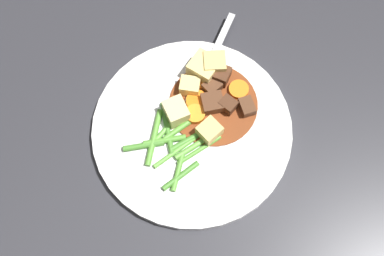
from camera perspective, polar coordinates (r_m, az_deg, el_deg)
The scene contains 30 objects.
ground_plane at distance 0.70m, azimuth 0.00°, elevation -0.43°, with size 3.00×3.00×0.00m, color #2D2D33.
dinner_plate at distance 0.69m, azimuth 0.00°, elevation -0.21°, with size 0.28×0.28×0.01m, color white.
stew_sauce at distance 0.69m, azimuth 2.78°, elevation 2.61°, with size 0.13×0.13×0.00m, color brown.
carrot_slice_0 at distance 0.70m, azimuth 5.52°, elevation 4.50°, with size 0.03×0.03×0.01m, color orange.
carrot_slice_1 at distance 0.69m, azimuth 0.66°, elevation 3.13°, with size 0.03×0.03×0.01m, color orange.
carrot_slice_2 at distance 0.71m, azimuth 0.94°, elevation 5.59°, with size 0.03×0.03×0.01m, color orange.
carrot_slice_3 at distance 0.68m, azimuth 0.39°, elevation 1.62°, with size 0.03×0.03×0.01m, color orange.
potato_chunk_0 at distance 0.71m, azimuth 2.66°, elevation 7.39°, with size 0.03×0.03×0.03m, color #DBBC6B.
potato_chunk_1 at distance 0.70m, azimuth 1.41°, elevation 7.06°, with size 0.04×0.04×0.03m, color #E5CC7A.
potato_chunk_2 at distance 0.70m, azimuth -0.26°, elevation 4.93°, with size 0.03×0.02×0.02m, color #E5CC7A.
potato_chunk_3 at distance 0.68m, azimuth -1.63°, elevation 2.21°, with size 0.03×0.03×0.03m, color #EAD68C.
potato_chunk_4 at distance 0.67m, azimuth 2.06°, elevation -0.36°, with size 0.03×0.03×0.02m, color #DBBC6B.
meat_chunk_0 at distance 0.70m, azimuth 3.31°, elevation 6.25°, with size 0.03×0.03×0.02m, color #4C2B19.
meat_chunk_1 at distance 0.70m, azimuth 2.38°, elevation 4.83°, with size 0.02×0.02×0.02m, color #56331E.
meat_chunk_2 at distance 0.69m, azimuth 4.26°, elevation 2.71°, with size 0.02×0.02×0.02m, color #4C2B19.
meat_chunk_3 at distance 0.69m, azimuth 6.49°, elevation 2.49°, with size 0.03×0.02×0.02m, color #56331E.
meat_chunk_4 at distance 0.69m, azimuth 2.59°, elevation 2.82°, with size 0.03×0.03×0.02m, color #56331E.
green_bean_0 at distance 0.68m, azimuth -4.52°, elevation -1.11°, with size 0.01×0.01×0.08m, color #599E38.
green_bean_1 at distance 0.67m, azimuth -1.97°, elevation -2.81°, with size 0.01×0.01×0.07m, color #66AD42.
green_bean_2 at distance 0.67m, azimuth -3.25°, elevation -1.48°, with size 0.01×0.01×0.06m, color #599E38.
green_bean_3 at distance 0.68m, azimuth -2.95°, elevation 0.01°, with size 0.01×0.01×0.08m, color #4C8E33.
green_bean_4 at distance 0.68m, azimuth -2.96°, elevation 0.06°, with size 0.01×0.01×0.08m, color #66AD42.
green_bean_5 at distance 0.67m, azimuth 0.85°, elevation -2.62°, with size 0.01×0.01×0.07m, color #599E38.
green_bean_6 at distance 0.67m, azimuth -5.72°, elevation -2.08°, with size 0.01×0.01×0.06m, color #4C8E33.
green_bean_7 at distance 0.66m, azimuth -1.64°, elevation -5.08°, with size 0.01×0.01×0.06m, color #599E38.
green_bean_8 at distance 0.68m, azimuth -0.62°, elevation 0.51°, with size 0.01×0.01×0.08m, color #599E38.
green_bean_9 at distance 0.67m, azimuth -0.10°, elevation -1.23°, with size 0.01×0.01×0.07m, color #4C8E33.
green_bean_10 at distance 0.67m, azimuth -0.16°, elevation -2.42°, with size 0.01×0.01×0.05m, color #66AD42.
green_bean_11 at distance 0.66m, azimuth -1.33°, elevation -5.65°, with size 0.01×0.01×0.06m, color #4C8E33.
fork at distance 0.72m, azimuth 2.09°, elevation 7.63°, with size 0.17×0.07×0.00m.
Camera 1 is at (-0.19, -0.16, 0.65)m, focal length 45.21 mm.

